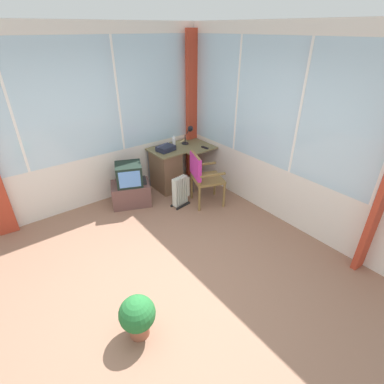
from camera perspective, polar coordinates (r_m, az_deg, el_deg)
ground at (r=3.70m, az=-6.25°, el=-18.07°), size 5.57×5.65×0.06m
north_window_panel at (r=4.88m, az=-22.30°, el=12.00°), size 4.57×0.07×2.79m
east_window_panel at (r=4.34m, az=19.94°, el=10.42°), size 0.07×4.65×2.79m
curtain_corner at (r=5.73m, az=0.03°, el=16.03°), size 0.27×0.09×2.69m
desk at (r=5.44m, az=-4.90°, el=4.66°), size 1.11×0.77×0.77m
desk_lamp at (r=5.52m, az=-0.40°, el=11.67°), size 0.23×0.20×0.35m
tv_remote at (r=5.38m, az=2.54°, el=8.73°), size 0.06×0.15×0.02m
spray_bottle at (r=5.44m, az=-3.61°, el=9.98°), size 0.06×0.06×0.22m
paper_tray at (r=5.27m, az=-5.18°, el=8.56°), size 0.33×0.28×0.09m
wooden_armchair at (r=4.83m, az=1.77°, el=3.77°), size 0.62×0.62×0.93m
tv_on_stand at (r=5.05m, az=-12.00°, el=1.02°), size 0.76×0.66×0.75m
space_heater at (r=4.94m, az=-2.16°, el=0.22°), size 0.36×0.22×0.54m
potted_plant at (r=3.09m, az=-10.69°, el=-22.77°), size 0.36×0.36×0.48m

